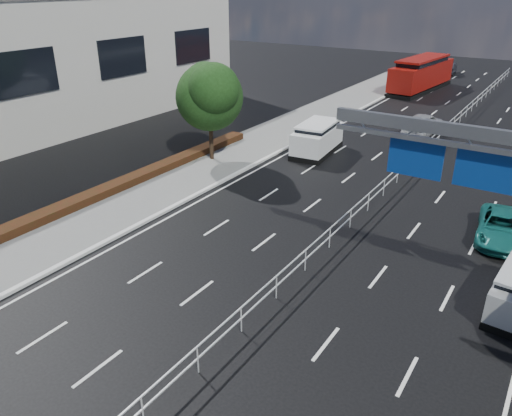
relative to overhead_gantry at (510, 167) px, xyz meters
The scene contains 11 objects.
ground 13.34m from the overhead_gantry, 123.84° to the right, with size 160.00×160.00×0.00m, color black.
median_fence 15.04m from the overhead_gantry, 118.43° to the left, with size 0.05×85.00×1.02m.
hedge_near 21.32m from the overhead_gantry, 165.85° to the right, with size 1.00×36.00×0.44m, color black.
overhead_gantry is the anchor object (origin of this frame).
near_building 37.59m from the overhead_gantry, 167.79° to the left, with size 12.00×38.00×10.00m, color beige.
near_tree_back 20.31m from the overhead_gantry, 157.03° to the left, with size 4.84×4.51×6.69m.
white_minivan 19.43m from the overhead_gantry, 135.36° to the left, with size 2.67×5.28×2.21m.
red_bus 42.02m from the overhead_gantry, 109.15° to the left, with size 4.01×12.19×3.58m.
near_car_silver 24.20m from the overhead_gantry, 110.95° to the left, with size 2.02×5.01×1.71m, color #9EA0A5.
near_car_dark 54.11m from the overhead_gantry, 104.66° to the left, with size 1.65×4.73×1.56m, color black.
parked_car_teal 7.98m from the overhead_gantry, 92.20° to the left, with size 2.15×4.66×1.30m, color #15625E.
Camera 1 is at (8.10, -7.61, 11.26)m, focal length 35.00 mm.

